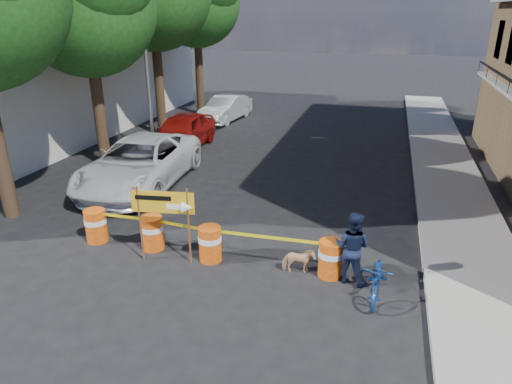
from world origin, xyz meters
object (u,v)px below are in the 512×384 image
Objects in this scene: sedan_silver at (226,108)px; suv_white at (140,163)px; sedan_red at (182,132)px; dog at (298,261)px; barrel_mid_left at (152,232)px; bicycle at (380,262)px; barrel_far_right at (331,258)px; barrel_mid_right at (210,243)px; pedestrian at (352,247)px; detour_sign at (171,208)px; barrel_far_left at (96,225)px.

suv_white is at bearing -79.96° from sedan_silver.
sedan_red reaches higher than sedan_silver.
barrel_mid_left is at bearing 71.74° from dog.
bicycle is 9.48m from suv_white.
barrel_far_right is at bearing -100.23° from dog.
suv_white is at bearing 135.32° from barrel_mid_right.
sedan_red is 1.10× the size of sedan_silver.
bicycle is (4.03, -0.45, 0.38)m from barrel_mid_right.
pedestrian reaches higher than sedan_red.
barrel_mid_left is 0.52× the size of pedestrian.
barrel_far_right is 0.53× the size of bicycle.
sedan_silver is at bearing 88.77° from sedan_red.
detour_sign reaches higher than sedan_silver.
barrel_far_right is (4.60, -0.05, 0.00)m from barrel_mid_left.
suv_white is (-6.45, 4.18, 0.52)m from dog.
dog is at bearing -1.05° from barrel_far_left.
barrel_mid_left is 1.36m from detour_sign.
barrel_far_right is at bearing -2.92° from detour_sign.
dog is at bearing 168.73° from bicycle.
barrel_mid_left is 1.18× the size of dog.
barrel_far_left is at bearing -81.24° from suv_white.
barrel_far_left is 1.00× the size of barrel_mid_left.
barrel_far_left reaches higher than dog.
bicycle is 0.37× the size of sedan_red.
barrel_mid_right is (1.64, -0.14, 0.00)m from barrel_mid_left.
detour_sign reaches higher than barrel_mid_right.
barrel_far_left is 0.53× the size of bicycle.
sedan_red is (-0.50, 4.61, -0.05)m from suv_white.
barrel_far_left is 2.70m from detour_sign.
suv_white is at bearing 153.63° from bicycle.
detour_sign is 5.69m from suv_white.
sedan_silver is (-6.95, 14.56, 0.37)m from dog.
barrel_mid_left is (1.65, 0.03, 0.00)m from barrel_far_left.
bicycle is 1.95m from dog.
barrel_mid_right is at bearing -64.71° from sedan_silver.
barrel_mid_left is 0.53× the size of bicycle.
barrel_far_left is 1.00× the size of barrel_far_right.
barrel_mid_left is at bearing 13.76° from pedestrian.
barrel_far_right is at bearing -54.75° from sedan_silver.
pedestrian is at bearing -1.48° from barrel_mid_left.
detour_sign is 0.33× the size of suv_white.
pedestrian is at bearing 146.23° from bicycle.
suv_white reaches higher than barrel_mid_right.
barrel_far_left is at bearing 178.09° from barrel_mid_right.
detour_sign is 3.25m from dog.
suv_white reaches higher than sedan_red.
suv_white is (-3.42, 4.50, -0.61)m from detour_sign.
sedan_red is at bearing 136.37° from bicycle.
pedestrian is 1.32m from dog.
barrel_far_right is at bearing -0.65° from barrel_mid_left.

